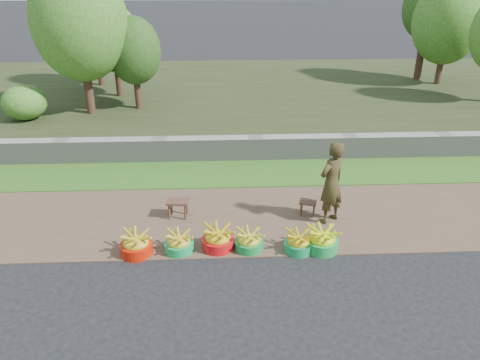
{
  "coord_description": "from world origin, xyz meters",
  "views": [
    {
      "loc": [
        -0.84,
        -6.11,
        4.17
      ],
      "look_at": [
        -0.49,
        1.3,
        0.75
      ],
      "focal_mm": 35.0,
      "sensor_mm": 36.0,
      "label": 1
    }
  ],
  "objects_px": {
    "basin_b": "(179,243)",
    "vendor_woman": "(331,183)",
    "basin_a": "(136,245)",
    "stool_right": "(308,204)",
    "basin_c": "(218,239)",
    "basin_e": "(298,243)",
    "basin_d": "(249,241)",
    "stool_left": "(178,204)",
    "basin_f": "(322,240)"
  },
  "relations": [
    {
      "from": "basin_b",
      "to": "basin_f",
      "type": "xyz_separation_m",
      "value": [
        2.28,
        -0.05,
        0.02
      ]
    },
    {
      "from": "basin_a",
      "to": "stool_left",
      "type": "height_order",
      "value": "basin_a"
    },
    {
      "from": "basin_d",
      "to": "basin_e",
      "type": "height_order",
      "value": "basin_d"
    },
    {
      "from": "basin_a",
      "to": "stool_right",
      "type": "bearing_deg",
      "value": 21.14
    },
    {
      "from": "basin_a",
      "to": "basin_e",
      "type": "relative_size",
      "value": 1.12
    },
    {
      "from": "basin_c",
      "to": "basin_e",
      "type": "relative_size",
      "value": 1.14
    },
    {
      "from": "basin_d",
      "to": "stool_left",
      "type": "relative_size",
      "value": 1.14
    },
    {
      "from": "basin_d",
      "to": "stool_right",
      "type": "xyz_separation_m",
      "value": [
        1.14,
        1.1,
        0.08
      ]
    },
    {
      "from": "basin_b",
      "to": "stool_left",
      "type": "relative_size",
      "value": 1.16
    },
    {
      "from": "basin_b",
      "to": "vendor_woman",
      "type": "height_order",
      "value": "vendor_woman"
    },
    {
      "from": "basin_a",
      "to": "vendor_woman",
      "type": "xyz_separation_m",
      "value": [
        3.25,
        0.88,
        0.59
      ]
    },
    {
      "from": "basin_f",
      "to": "stool_right",
      "type": "distance_m",
      "value": 1.15
    },
    {
      "from": "basin_a",
      "to": "basin_f",
      "type": "xyz_separation_m",
      "value": [
        2.94,
        -0.02,
        0.0
      ]
    },
    {
      "from": "basin_d",
      "to": "vendor_woman",
      "type": "height_order",
      "value": "vendor_woman"
    },
    {
      "from": "basin_f",
      "to": "vendor_woman",
      "type": "height_order",
      "value": "vendor_woman"
    },
    {
      "from": "basin_c",
      "to": "stool_left",
      "type": "relative_size",
      "value": 1.3
    },
    {
      "from": "basin_f",
      "to": "vendor_woman",
      "type": "xyz_separation_m",
      "value": [
        0.31,
        0.9,
        0.59
      ]
    },
    {
      "from": "basin_a",
      "to": "basin_c",
      "type": "relative_size",
      "value": 0.98
    },
    {
      "from": "basin_c",
      "to": "stool_left",
      "type": "xyz_separation_m",
      "value": [
        -0.71,
        1.05,
        0.11
      ]
    },
    {
      "from": "basin_a",
      "to": "stool_right",
      "type": "xyz_separation_m",
      "value": [
        2.92,
        1.13,
        0.06
      ]
    },
    {
      "from": "basin_f",
      "to": "vendor_woman",
      "type": "distance_m",
      "value": 1.12
    },
    {
      "from": "basin_c",
      "to": "stool_right",
      "type": "distance_m",
      "value": 1.94
    },
    {
      "from": "basin_a",
      "to": "vendor_woman",
      "type": "distance_m",
      "value": 3.42
    },
    {
      "from": "basin_a",
      "to": "basin_e",
      "type": "bearing_deg",
      "value": -0.81
    },
    {
      "from": "basin_c",
      "to": "stool_right",
      "type": "bearing_deg",
      "value": 32.39
    },
    {
      "from": "basin_e",
      "to": "stool_right",
      "type": "relative_size",
      "value": 1.31
    },
    {
      "from": "basin_c",
      "to": "stool_left",
      "type": "height_order",
      "value": "basin_c"
    },
    {
      "from": "basin_b",
      "to": "basin_d",
      "type": "distance_m",
      "value": 1.11
    },
    {
      "from": "basin_b",
      "to": "basin_d",
      "type": "height_order",
      "value": "basin_b"
    },
    {
      "from": "basin_b",
      "to": "stool_right",
      "type": "xyz_separation_m",
      "value": [
        2.26,
        1.1,
        0.07
      ]
    },
    {
      "from": "basin_c",
      "to": "basin_e",
      "type": "bearing_deg",
      "value": -5.67
    },
    {
      "from": "basin_b",
      "to": "basin_d",
      "type": "relative_size",
      "value": 1.01
    },
    {
      "from": "vendor_woman",
      "to": "basin_c",
      "type": "bearing_deg",
      "value": -14.81
    },
    {
      "from": "basin_f",
      "to": "vendor_woman",
      "type": "bearing_deg",
      "value": 70.96
    },
    {
      "from": "basin_e",
      "to": "basin_c",
      "type": "bearing_deg",
      "value": 174.33
    },
    {
      "from": "basin_e",
      "to": "basin_f",
      "type": "bearing_deg",
      "value": 2.32
    },
    {
      "from": "basin_e",
      "to": "stool_left",
      "type": "relative_size",
      "value": 1.14
    },
    {
      "from": "basin_b",
      "to": "stool_right",
      "type": "height_order",
      "value": "basin_b"
    },
    {
      "from": "basin_c",
      "to": "basin_a",
      "type": "bearing_deg",
      "value": -175.95
    },
    {
      "from": "basin_b",
      "to": "basin_f",
      "type": "height_order",
      "value": "basin_f"
    },
    {
      "from": "basin_b",
      "to": "vendor_woman",
      "type": "relative_size",
      "value": 0.31
    },
    {
      "from": "basin_d",
      "to": "stool_left",
      "type": "bearing_deg",
      "value": 137.37
    },
    {
      "from": "basin_b",
      "to": "basin_e",
      "type": "relative_size",
      "value": 1.02
    },
    {
      "from": "basin_d",
      "to": "stool_left",
      "type": "height_order",
      "value": "stool_left"
    },
    {
      "from": "basin_d",
      "to": "vendor_woman",
      "type": "distance_m",
      "value": 1.8
    },
    {
      "from": "basin_d",
      "to": "stool_left",
      "type": "xyz_separation_m",
      "value": [
        -1.21,
        1.11,
        0.13
      ]
    },
    {
      "from": "stool_left",
      "to": "basin_a",
      "type": "bearing_deg",
      "value": -116.67
    },
    {
      "from": "stool_right",
      "to": "basin_d",
      "type": "bearing_deg",
      "value": -136.26
    },
    {
      "from": "basin_f",
      "to": "stool_left",
      "type": "height_order",
      "value": "basin_f"
    },
    {
      "from": "stool_left",
      "to": "basin_d",
      "type": "bearing_deg",
      "value": -42.63
    }
  ]
}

